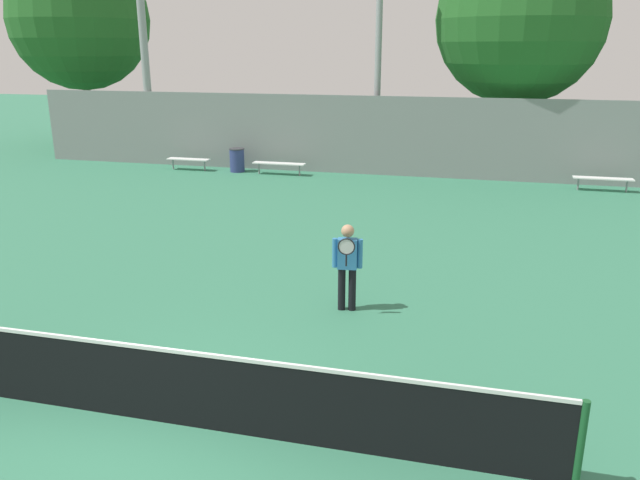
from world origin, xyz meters
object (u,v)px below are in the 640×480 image
tree_dark_dense (79,20)px  tree_green_tall (521,20)px  bench_adjacent_court (603,179)px  bench_courtside_far (188,160)px  tennis_net (156,384)px  light_pole_near_left (379,31)px  bench_courtside_near (279,164)px  light_pole_far_right (141,12)px  trash_bin (237,160)px  tennis_player (347,262)px

tree_dark_dense → tree_green_tall: bearing=-4.2°
bench_adjacent_court → tree_dark_dense: 24.05m
tree_dark_dense → bench_courtside_far: bearing=-32.5°
tennis_net → bench_courtside_far: 17.79m
bench_adjacent_court → light_pole_near_left: bearing=169.0°
bench_courtside_near → light_pole_near_left: (3.49, 1.57, 4.87)m
tennis_net → light_pole_far_right: (-9.53, 17.33, 5.50)m
tree_green_tall → tennis_net: bearing=-104.4°
bench_courtside_near → trash_bin: bearing=174.3°
bench_courtside_near → tree_dark_dense: bearing=157.1°
bench_adjacent_court → trash_bin: bearing=179.2°
tennis_net → bench_adjacent_court: bearing=63.6°
bench_courtside_near → bench_courtside_far: 3.79m
tennis_net → trash_bin: 17.24m
bench_courtside_far → bench_adjacent_court: 15.38m
bench_adjacent_court → tennis_player: bearing=-118.0°
light_pole_near_left → trash_bin: bearing=-165.2°
light_pole_near_left → tree_dark_dense: bearing=167.7°
bench_courtside_near → tennis_net: bearing=-77.6°
bench_adjacent_court → trash_bin: size_ratio=2.10×
bench_courtside_near → light_pole_far_right: light_pole_far_right is taller
bench_courtside_far → light_pole_far_right: (-2.19, 1.12, 5.64)m
light_pole_far_right → tree_green_tall: 14.73m
light_pole_near_left → tree_green_tall: tree_green_tall is taller
bench_adjacent_court → light_pole_far_right: bearing=176.4°
bench_courtside_near → light_pole_near_left: 6.19m
tennis_net → tree_dark_dense: 26.29m
light_pole_near_left → light_pole_far_right: 9.51m
bench_adjacent_court → light_pole_near_left: size_ratio=0.22×
bench_adjacent_court → tree_green_tall: 6.94m
bench_courtside_far → bench_adjacent_court: size_ratio=0.89×
tennis_net → tennis_player: bearing=68.6°
tennis_player → light_pole_near_left: 14.36m
bench_courtside_far → bench_adjacent_court: (15.38, -0.00, 0.00)m
bench_courtside_near → bench_courtside_far: (-3.79, 0.00, -0.00)m
tree_green_tall → bench_adjacent_court: bearing=-47.9°
bench_adjacent_court → light_pole_far_right: size_ratio=0.17×
tree_dark_dense → bench_courtside_near: bearing=-22.9°
bench_courtside_near → bench_adjacent_court: size_ratio=1.06×
light_pole_near_left → bench_courtside_near: bearing=-155.7°
tennis_net → bench_courtside_far: tennis_net is taller
light_pole_far_right → bench_courtside_far: bearing=-27.0°
bench_courtside_far → tree_green_tall: tree_green_tall is taller
tree_dark_dense → tennis_net: bearing=-54.7°
tennis_net → bench_courtside_far: (-7.34, 16.21, -0.14)m
tennis_net → tree_green_tall: 20.83m
light_pole_near_left → tree_dark_dense: 15.17m
tennis_player → bench_adjacent_court: bearing=54.4°
light_pole_near_left → tree_dark_dense: tree_dark_dense is taller
light_pole_near_left → tree_dark_dense: (-14.81, 3.22, 0.64)m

